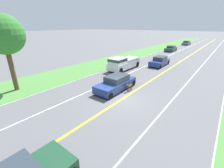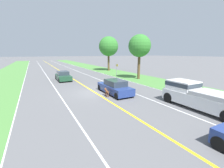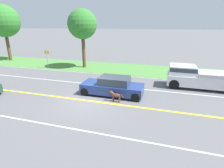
{
  "view_description": "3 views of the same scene",
  "coord_description": "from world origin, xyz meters",
  "px_view_note": "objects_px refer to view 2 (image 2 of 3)",
  "views": [
    {
      "loc": [
        -6.4,
        9.79,
        5.92
      ],
      "look_at": [
        1.52,
        -0.43,
        0.88
      ],
      "focal_mm": 24.0,
      "sensor_mm": 36.0,
      "label": 1
    },
    {
      "loc": [
        -5.58,
        -14.39,
        4.09
      ],
      "look_at": [
        1.01,
        -1.91,
        1.18
      ],
      "focal_mm": 24.0,
      "sensor_mm": 36.0,
      "label": 2
    },
    {
      "loc": [
        -10.48,
        -4.84,
        5.19
      ],
      "look_at": [
        1.61,
        -1.22,
        0.88
      ],
      "focal_mm": 28.0,
      "sensor_mm": 36.0,
      "label": 3
    }
  ],
  "objects_px": {
    "ego_car": "(115,87)",
    "street_sign": "(117,68)",
    "oncoming_car": "(63,76)",
    "roadside_tree_right_near": "(140,46)",
    "roadside_tree_right_far": "(109,46)",
    "dog": "(106,91)",
    "pickup_truck": "(198,96)"
  },
  "relations": [
    {
      "from": "oncoming_car",
      "to": "roadside_tree_right_near",
      "type": "bearing_deg",
      "value": 158.24
    },
    {
      "from": "dog",
      "to": "roadside_tree_right_near",
      "type": "bearing_deg",
      "value": 41.97
    },
    {
      "from": "roadside_tree_right_near",
      "to": "ego_car",
      "type": "bearing_deg",
      "value": -141.94
    },
    {
      "from": "oncoming_car",
      "to": "roadside_tree_right_near",
      "type": "relative_size",
      "value": 0.61
    },
    {
      "from": "oncoming_car",
      "to": "roadside_tree_right_near",
      "type": "xyz_separation_m",
      "value": [
        11.0,
        -4.39,
        4.53
      ]
    },
    {
      "from": "ego_car",
      "to": "roadside_tree_right_near",
      "type": "distance_m",
      "value": 10.8
    },
    {
      "from": "ego_car",
      "to": "pickup_truck",
      "type": "xyz_separation_m",
      "value": [
        3.57,
        -6.56,
        0.3
      ]
    },
    {
      "from": "ego_car",
      "to": "dog",
      "type": "height_order",
      "value": "ego_car"
    },
    {
      "from": "pickup_truck",
      "to": "street_sign",
      "type": "xyz_separation_m",
      "value": [
        2.47,
        16.78,
        0.46
      ]
    },
    {
      "from": "roadside_tree_right_far",
      "to": "roadside_tree_right_near",
      "type": "bearing_deg",
      "value": -94.43
    },
    {
      "from": "roadside_tree_right_near",
      "to": "dog",
      "type": "bearing_deg",
      "value": -143.62
    },
    {
      "from": "oncoming_car",
      "to": "street_sign",
      "type": "xyz_separation_m",
      "value": [
        9.32,
        -0.22,
        0.77
      ]
    },
    {
      "from": "oncoming_car",
      "to": "street_sign",
      "type": "bearing_deg",
      "value": 178.65
    },
    {
      "from": "street_sign",
      "to": "oncoming_car",
      "type": "bearing_deg",
      "value": 178.65
    },
    {
      "from": "dog",
      "to": "oncoming_car",
      "type": "relative_size",
      "value": 0.27
    },
    {
      "from": "roadside_tree_right_near",
      "to": "roadside_tree_right_far",
      "type": "bearing_deg",
      "value": 85.57
    },
    {
      "from": "ego_car",
      "to": "roadside_tree_right_far",
      "type": "xyz_separation_m",
      "value": [
        8.72,
        18.83,
        4.96
      ]
    },
    {
      "from": "ego_car",
      "to": "street_sign",
      "type": "xyz_separation_m",
      "value": [
        6.04,
        10.22,
        0.75
      ]
    },
    {
      "from": "pickup_truck",
      "to": "roadside_tree_right_near",
      "type": "xyz_separation_m",
      "value": [
        4.16,
        12.61,
        4.21
      ]
    },
    {
      "from": "ego_car",
      "to": "roadside_tree_right_near",
      "type": "height_order",
      "value": "roadside_tree_right_near"
    },
    {
      "from": "roadside_tree_right_near",
      "to": "pickup_truck",
      "type": "bearing_deg",
      "value": -108.26
    },
    {
      "from": "ego_car",
      "to": "street_sign",
      "type": "relative_size",
      "value": 2.11
    },
    {
      "from": "dog",
      "to": "roadside_tree_right_far",
      "type": "bearing_deg",
      "value": 68.46
    },
    {
      "from": "roadside_tree_right_near",
      "to": "street_sign",
      "type": "relative_size",
      "value": 3.13
    },
    {
      "from": "oncoming_car",
      "to": "dog",
      "type": "bearing_deg",
      "value": 100.69
    },
    {
      "from": "oncoming_car",
      "to": "roadside_tree_right_far",
      "type": "relative_size",
      "value": 0.54
    },
    {
      "from": "roadside_tree_right_near",
      "to": "roadside_tree_right_far",
      "type": "xyz_separation_m",
      "value": [
        0.99,
        12.79,
        0.45
      ]
    },
    {
      "from": "ego_car",
      "to": "oncoming_car",
      "type": "bearing_deg",
      "value": 107.42
    },
    {
      "from": "dog",
      "to": "roadside_tree_right_far",
      "type": "height_order",
      "value": "roadside_tree_right_far"
    },
    {
      "from": "ego_car",
      "to": "roadside_tree_right_far",
      "type": "bearing_deg",
      "value": 65.17
    },
    {
      "from": "roadside_tree_right_far",
      "to": "street_sign",
      "type": "distance_m",
      "value": 9.95
    },
    {
      "from": "pickup_truck",
      "to": "roadside_tree_right_near",
      "type": "height_order",
      "value": "roadside_tree_right_near"
    }
  ]
}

